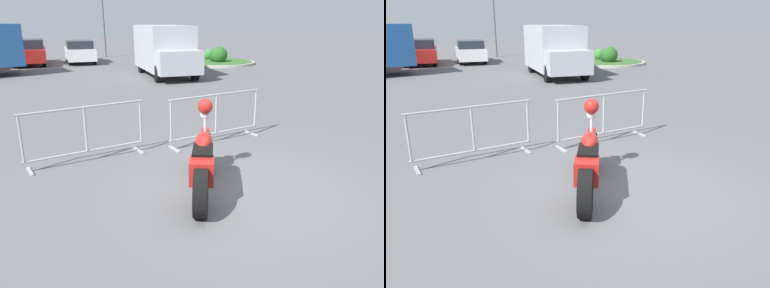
{
  "view_description": "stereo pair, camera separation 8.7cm",
  "coord_description": "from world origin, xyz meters",
  "views": [
    {
      "loc": [
        -3.06,
        -4.54,
        2.58
      ],
      "look_at": [
        -0.56,
        0.66,
        0.65
      ],
      "focal_mm": 35.0,
      "sensor_mm": 36.0,
      "label": 1
    },
    {
      "loc": [
        -2.98,
        -4.58,
        2.58
      ],
      "look_at": [
        -0.56,
        0.66,
        0.65
      ],
      "focal_mm": 35.0,
      "sensor_mm": 36.0,
      "label": 2
    }
  ],
  "objects": [
    {
      "name": "planter_island",
      "position": [
        8.36,
        15.83,
        0.22
      ],
      "size": [
        4.72,
        4.72,
        1.04
      ],
      "color": "#ADA89E",
      "rests_on": "ground"
    },
    {
      "name": "parked_car_red",
      "position": [
        -1.9,
        20.04,
        0.74
      ],
      "size": [
        2.14,
        4.47,
        1.47
      ],
      "rotation": [
        0.0,
        0.0,
        1.48
      ],
      "color": "#B21E19",
      "rests_on": "ground"
    },
    {
      "name": "street_lamp",
      "position": [
        3.25,
        22.83,
        3.71
      ],
      "size": [
        0.36,
        0.7,
        5.68
      ],
      "color": "#595B60",
      "rests_on": "ground"
    },
    {
      "name": "ground_plane",
      "position": [
        0.0,
        0.0,
        0.0
      ],
      "size": [
        120.0,
        120.0,
        0.0
      ],
      "primitive_type": "plane",
      "color": "#5B5B5E"
    },
    {
      "name": "motorcycle",
      "position": [
        -0.56,
        0.26,
        0.5
      ],
      "size": [
        1.32,
        2.13,
        1.32
      ],
      "rotation": [
        0.0,
        0.0,
        1.06
      ],
      "color": "black",
      "rests_on": "ground"
    },
    {
      "name": "crowd_barrier_near",
      "position": [
        -1.95,
        2.35,
        0.56
      ],
      "size": [
        2.33,
        0.68,
        1.07
      ],
      "rotation": [
        0.0,
        0.0,
        0.11
      ],
      "color": "#9EA0A5",
      "rests_on": "ground"
    },
    {
      "name": "crowd_barrier_far",
      "position": [
        0.84,
        2.35,
        0.56
      ],
      "size": [
        2.33,
        0.68,
        1.07
      ],
      "rotation": [
        0.0,
        0.0,
        0.11
      ],
      "color": "#9EA0A5",
      "rests_on": "ground"
    },
    {
      "name": "delivery_van",
      "position": [
        3.64,
        12.36,
        1.24
      ],
      "size": [
        2.47,
        5.18,
        2.31
      ],
      "rotation": [
        0.0,
        0.0,
        -1.68
      ],
      "color": "#B2B7BC",
      "rests_on": "ground"
    },
    {
      "name": "parked_car_white",
      "position": [
        0.96,
        19.83,
        0.68
      ],
      "size": [
        1.96,
        4.1,
        1.35
      ],
      "rotation": [
        0.0,
        0.0,
        1.48
      ],
      "color": "white",
      "rests_on": "ground"
    }
  ]
}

